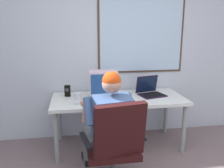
{
  "coord_description": "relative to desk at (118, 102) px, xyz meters",
  "views": [
    {
      "loc": [
        -0.55,
        -1.44,
        1.63
      ],
      "look_at": [
        -0.14,
        1.14,
        1.0
      ],
      "focal_mm": 37.49,
      "sensor_mm": 36.0,
      "label": 1
    }
  ],
  "objects": [
    {
      "name": "wall_rear",
      "position": [
        0.0,
        0.44,
        0.77
      ],
      "size": [
        4.78,
        0.08,
        2.8
      ],
      "color": "silver",
      "rests_on": "ground"
    },
    {
      "name": "office_chair",
      "position": [
        -0.2,
        -0.94,
        -0.09
      ],
      "size": [
        0.65,
        0.6,
        0.98
      ],
      "color": "black",
      "rests_on": "ground"
    },
    {
      "name": "person_seated",
      "position": [
        -0.24,
        -0.68,
        -0.0
      ],
      "size": [
        0.58,
        0.81,
        1.22
      ],
      "color": "#545957",
      "rests_on": "ground"
    },
    {
      "name": "desk_speaker",
      "position": [
        -0.68,
        0.17,
        0.15
      ],
      "size": [
        0.08,
        0.08,
        0.15
      ],
      "color": "black",
      "rests_on": "desk"
    },
    {
      "name": "crt_monitor",
      "position": [
        -0.2,
        0.0,
        0.28
      ],
      "size": [
        0.39,
        0.28,
        0.37
      ],
      "color": "beige",
      "rests_on": "desk"
    },
    {
      "name": "desk",
      "position": [
        0.0,
        0.0,
        0.0
      ],
      "size": [
        1.79,
        0.77,
        0.71
      ],
      "color": "#909697",
      "rests_on": "ground"
    },
    {
      "name": "wine_glass",
      "position": [
        -0.55,
        -0.21,
        0.17
      ],
      "size": [
        0.07,
        0.07,
        0.15
      ],
      "color": "silver",
      "rests_on": "desk"
    },
    {
      "name": "laptop",
      "position": [
        0.46,
        0.07,
        0.14
      ],
      "size": [
        0.41,
        0.38,
        0.26
      ],
      "color": "#24142F",
      "rests_on": "desk"
    }
  ]
}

